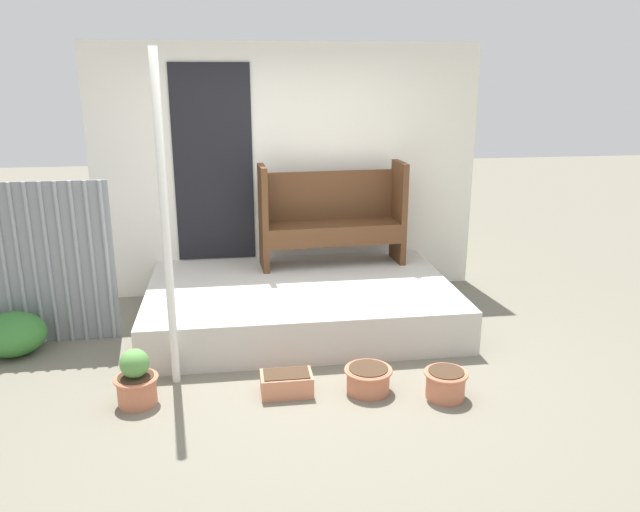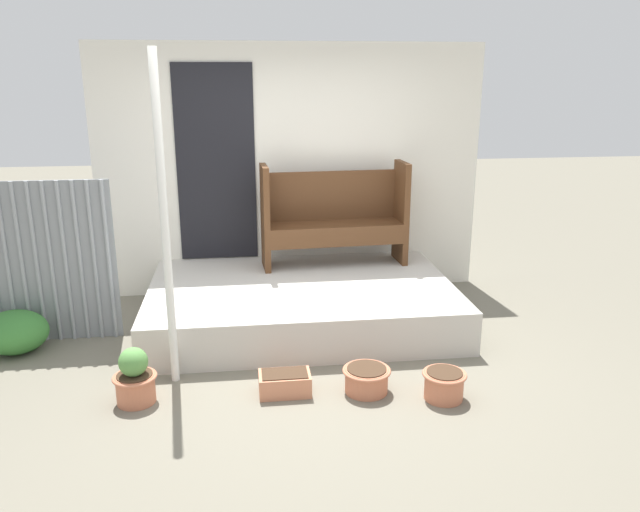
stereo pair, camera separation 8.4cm
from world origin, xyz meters
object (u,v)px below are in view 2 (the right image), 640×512
object	(u,v)px
flower_pot_left	(135,379)
flower_pot_right	(444,384)
support_post	(165,226)
shrub_by_fence	(15,332)
flower_pot_middle	(366,378)
planter_box_rect	(285,383)
bench	(334,213)

from	to	relation	value
flower_pot_left	flower_pot_right	world-z (taller)	flower_pot_left
support_post	shrub_by_fence	size ratio (longest dim) A/B	4.46
flower_pot_left	flower_pot_right	bearing A→B (deg)	-5.91
flower_pot_middle	planter_box_rect	size ratio (longest dim) A/B	0.95
flower_pot_left	support_post	bearing A→B (deg)	51.35
support_post	planter_box_rect	size ratio (longest dim) A/B	6.45
support_post	flower_pot_middle	xyz separation A→B (m)	(1.44, -0.37, -1.13)
flower_pot_left	flower_pot_middle	distance (m)	1.69
planter_box_rect	flower_pot_middle	bearing A→B (deg)	-4.65
shrub_by_fence	bench	bearing A→B (deg)	18.72
flower_pot_right	flower_pot_middle	bearing A→B (deg)	162.16
support_post	shrub_by_fence	distance (m)	1.88
planter_box_rect	support_post	bearing A→B (deg)	158.92
flower_pot_left	flower_pot_right	distance (m)	2.24
support_post	shrub_by_fence	world-z (taller)	support_post
flower_pot_middle	flower_pot_right	world-z (taller)	flower_pot_right
bench	planter_box_rect	size ratio (longest dim) A/B	3.88
flower_pot_middle	flower_pot_right	distance (m)	0.57
flower_pot_left	flower_pot_right	size ratio (longest dim) A/B	1.31
flower_pot_middle	flower_pot_left	bearing A→B (deg)	178.08
flower_pot_left	flower_pot_middle	xyz separation A→B (m)	(1.69, -0.06, -0.08)
bench	flower_pot_middle	xyz separation A→B (m)	(-0.05, -2.03, -0.81)
flower_pot_left	planter_box_rect	distance (m)	1.08
planter_box_rect	flower_pot_left	bearing A→B (deg)	179.62
bench	flower_pot_left	size ratio (longest dim) A/B	3.51
shrub_by_fence	support_post	bearing A→B (deg)	-26.06
support_post	flower_pot_right	size ratio (longest dim) A/B	7.61
planter_box_rect	shrub_by_fence	bearing A→B (deg)	155.75
flower_pot_left	shrub_by_fence	distance (m)	1.52
support_post	planter_box_rect	bearing A→B (deg)	-21.08
flower_pot_right	shrub_by_fence	size ratio (longest dim) A/B	0.59
flower_pot_right	planter_box_rect	world-z (taller)	flower_pot_right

